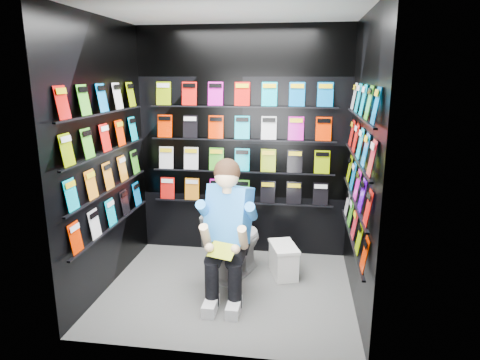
# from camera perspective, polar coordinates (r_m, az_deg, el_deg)

# --- Properties ---
(floor) EXTENTS (2.40, 2.40, 0.00)m
(floor) POSITION_cam_1_polar(r_m,az_deg,el_deg) (4.36, -1.57, -14.42)
(floor) COLOR slate
(floor) RESTS_ON ground
(ceiling) EXTENTS (2.40, 2.40, 0.00)m
(ceiling) POSITION_cam_1_polar(r_m,az_deg,el_deg) (3.87, -1.84, 21.75)
(ceiling) COLOR white
(ceiling) RESTS_ON floor
(wall_back) EXTENTS (2.40, 0.04, 2.60)m
(wall_back) POSITION_cam_1_polar(r_m,az_deg,el_deg) (4.89, 0.34, 4.85)
(wall_back) COLOR black
(wall_back) RESTS_ON floor
(wall_front) EXTENTS (2.40, 0.04, 2.60)m
(wall_front) POSITION_cam_1_polar(r_m,az_deg,el_deg) (2.96, -5.04, -1.25)
(wall_front) COLOR black
(wall_front) RESTS_ON floor
(wall_left) EXTENTS (0.04, 2.00, 2.60)m
(wall_left) POSITION_cam_1_polar(r_m,az_deg,el_deg) (4.29, -17.71, 2.89)
(wall_left) COLOR black
(wall_left) RESTS_ON floor
(wall_right) EXTENTS (0.04, 2.00, 2.60)m
(wall_right) POSITION_cam_1_polar(r_m,az_deg,el_deg) (3.90, 15.98, 1.95)
(wall_right) COLOR black
(wall_right) RESTS_ON floor
(comics_back) EXTENTS (2.10, 0.06, 1.37)m
(comics_back) POSITION_cam_1_polar(r_m,az_deg,el_deg) (4.86, 0.29, 4.85)
(comics_back) COLOR red
(comics_back) RESTS_ON wall_back
(comics_left) EXTENTS (0.06, 1.70, 1.37)m
(comics_left) POSITION_cam_1_polar(r_m,az_deg,el_deg) (4.27, -17.36, 2.95)
(comics_left) COLOR red
(comics_left) RESTS_ON wall_left
(comics_right) EXTENTS (0.06, 1.70, 1.37)m
(comics_right) POSITION_cam_1_polar(r_m,az_deg,el_deg) (3.89, 15.54, 2.04)
(comics_right) COLOR red
(comics_right) RESTS_ON wall_right
(toilet) EXTENTS (0.63, 0.84, 0.73)m
(toilet) POSITION_cam_1_polar(r_m,az_deg,el_deg) (4.52, -0.63, -8.24)
(toilet) COLOR white
(toilet) RESTS_ON floor
(longbox) EXTENTS (0.34, 0.46, 0.31)m
(longbox) POSITION_cam_1_polar(r_m,az_deg,el_deg) (4.61, 5.80, -10.73)
(longbox) COLOR white
(longbox) RESTS_ON floor
(longbox_lid) EXTENTS (0.36, 0.48, 0.03)m
(longbox_lid) POSITION_cam_1_polar(r_m,az_deg,el_deg) (4.55, 5.85, -8.80)
(longbox_lid) COLOR white
(longbox_lid) RESTS_ON longbox
(reader) EXTENTS (0.77, 0.93, 1.47)m
(reader) POSITION_cam_1_polar(r_m,az_deg,el_deg) (4.02, -1.49, -4.72)
(reader) COLOR blue
(reader) RESTS_ON toilet
(held_comic) EXTENTS (0.27, 0.21, 0.10)m
(held_comic) POSITION_cam_1_polar(r_m,az_deg,el_deg) (3.77, -2.39, -9.40)
(held_comic) COLOR green
(held_comic) RESTS_ON reader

